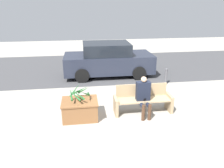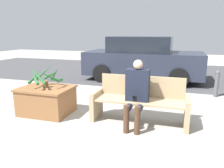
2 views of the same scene
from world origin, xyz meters
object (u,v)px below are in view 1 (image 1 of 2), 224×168
(bench, at_px, (143,99))
(potted_plant, at_px, (79,93))
(planter_box, at_px, (80,109))
(parked_car, at_px, (108,60))
(bollard_post, at_px, (166,76))
(person_seated, at_px, (144,95))

(bench, relative_size, potted_plant, 2.78)
(bench, height_order, planter_box, bench)
(parked_car, height_order, bollard_post, parked_car)
(person_seated, height_order, potted_plant, person_seated)
(bench, xyz_separation_m, planter_box, (-1.99, -0.15, -0.11))
(bollard_post, bearing_deg, bench, -126.04)
(bench, distance_m, parked_car, 4.01)
(person_seated, xyz_separation_m, potted_plant, (-1.95, 0.04, 0.14))
(person_seated, height_order, planter_box, person_seated)
(planter_box, xyz_separation_m, parked_car, (1.36, 4.09, 0.46))
(parked_car, bearing_deg, bench, -80.95)
(bench, bearing_deg, person_seated, -98.87)
(parked_car, bearing_deg, bollard_post, -35.49)
(planter_box, xyz_separation_m, potted_plant, (0.01, -0.00, 0.51))
(planter_box, bearing_deg, person_seated, -1.21)
(person_seated, height_order, parked_car, parked_car)
(bench, distance_m, person_seated, 0.32)
(parked_car, bearing_deg, potted_plant, -108.31)
(planter_box, bearing_deg, parked_car, 71.60)
(bollard_post, bearing_deg, planter_box, -146.19)
(bollard_post, bearing_deg, potted_plant, -146.14)
(bench, distance_m, bollard_post, 2.85)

